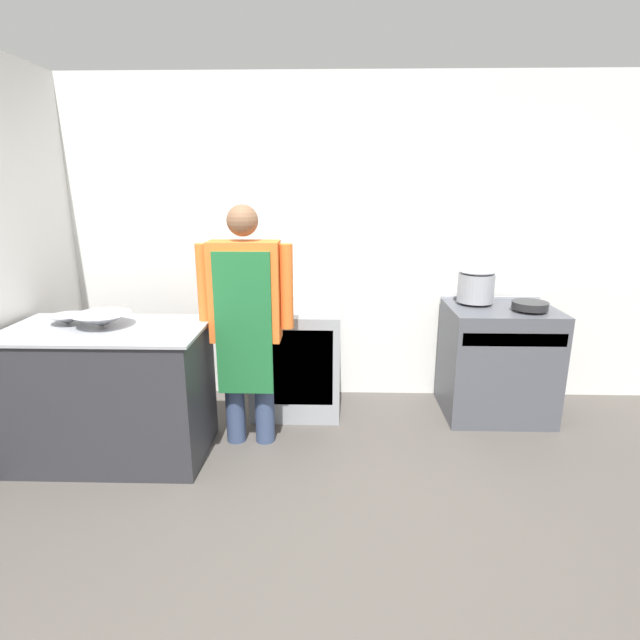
# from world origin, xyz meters

# --- Properties ---
(ground_plane) EXTENTS (14.00, 14.00, 0.00)m
(ground_plane) POSITION_xyz_m (0.00, 0.00, 0.00)
(ground_plane) COLOR #4C4742
(wall_back) EXTENTS (8.00, 0.05, 2.70)m
(wall_back) POSITION_xyz_m (0.00, 2.12, 1.35)
(wall_back) COLOR white
(wall_back) RESTS_ON ground_plane
(prep_counter) EXTENTS (1.31, 0.75, 0.93)m
(prep_counter) POSITION_xyz_m (-1.30, 0.98, 0.46)
(prep_counter) COLOR #2D2D33
(prep_counter) RESTS_ON ground_plane
(stove) EXTENTS (0.83, 0.67, 0.92)m
(stove) POSITION_xyz_m (1.54, 1.71, 0.45)
(stove) COLOR #4C4F56
(stove) RESTS_ON ground_plane
(fridge_unit) EXTENTS (0.71, 0.63, 0.87)m
(fridge_unit) POSITION_xyz_m (-0.09, 1.75, 0.43)
(fridge_unit) COLOR #93999E
(fridge_unit) RESTS_ON ground_plane
(person_cook) EXTENTS (0.66, 0.24, 1.71)m
(person_cook) POSITION_xyz_m (-0.39, 1.18, 0.98)
(person_cook) COLOR #38476B
(person_cook) RESTS_ON ground_plane
(mixing_bowl) EXTENTS (0.38, 0.38, 0.09)m
(mixing_bowl) POSITION_xyz_m (-1.32, 1.01, 0.97)
(mixing_bowl) COLOR #9EA0A8
(mixing_bowl) RESTS_ON prep_counter
(small_bowl) EXTENTS (0.25, 0.25, 0.06)m
(small_bowl) POSITION_xyz_m (-1.59, 1.07, 0.96)
(small_bowl) COLOR #9EA0A8
(small_bowl) RESTS_ON prep_counter
(stock_pot) EXTENTS (0.29, 0.29, 0.27)m
(stock_pot) POSITION_xyz_m (1.36, 1.82, 1.06)
(stock_pot) COLOR #9EA0A8
(stock_pot) RESTS_ON stove
(saute_pan) EXTENTS (0.27, 0.27, 0.06)m
(saute_pan) POSITION_xyz_m (1.71, 1.59, 0.95)
(saute_pan) COLOR #262628
(saute_pan) RESTS_ON stove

